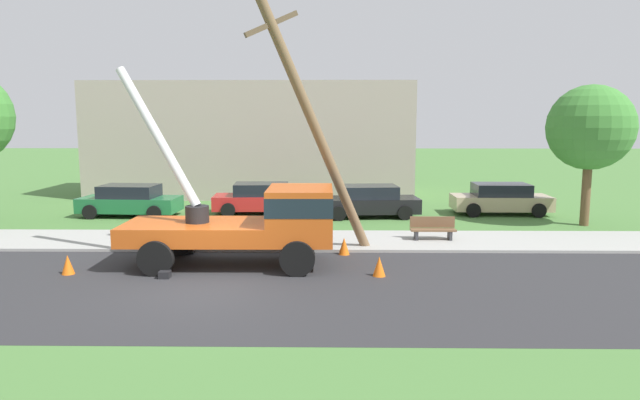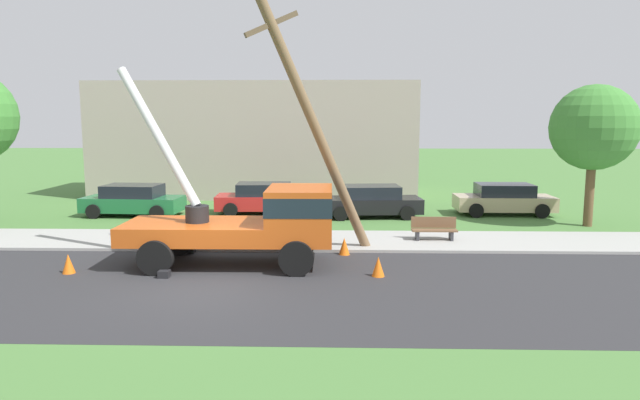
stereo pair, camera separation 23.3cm
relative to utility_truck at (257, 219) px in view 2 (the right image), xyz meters
name	(u,v)px [view 2 (the right image)]	position (x,y,z in m)	size (l,w,h in m)	color
ground_plane	(262,212)	(-1.15, 9.68, -1.41)	(120.00, 120.00, 0.00)	#477538
road_asphalt	(202,287)	(-1.15, -2.32, -1.40)	(80.00, 7.79, 0.01)	#2B2B2D
sidewalk_strip	(238,240)	(-1.15, 3.23, -1.36)	(80.00, 3.29, 0.10)	#9E9E99
utility_truck	(257,219)	(0.00, 0.00, 0.00)	(6.78, 3.20, 5.98)	#C65119
leaning_utility_pole	(314,123)	(1.65, 1.45, 2.82)	(4.02, 2.08, 8.30)	brown
traffic_cone_ahead	(378,267)	(3.56, -1.20, -1.13)	(0.36, 0.36, 0.56)	orange
traffic_cone_behind	(68,264)	(-5.25, -1.13, -1.13)	(0.36, 0.36, 0.56)	orange
traffic_cone_curbside	(344,246)	(2.64, 1.33, -1.13)	(0.36, 0.36, 0.56)	orange
parked_sedan_green	(133,200)	(-6.85, 8.56, -0.70)	(4.51, 2.20, 1.42)	#1E6638
parked_sedan_red	(264,198)	(-0.97, 9.37, -0.70)	(4.50, 2.18, 1.42)	#B21E1E
parked_sedan_black	(371,201)	(3.97, 8.53, -0.70)	(4.53, 2.25, 1.42)	black
parked_sedan_tan	(504,199)	(10.11, 9.36, -0.70)	(4.43, 2.07, 1.42)	tan
park_bench	(434,230)	(5.87, 3.29, -0.95)	(1.60, 0.45, 0.90)	brown
roadside_tree_near	(594,128)	(12.74, 6.58, 2.60)	(3.44, 3.44, 5.76)	brown
lowrise_building_backdrop	(257,139)	(-2.24, 16.42, 1.79)	(18.00, 6.00, 6.40)	#A5998C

